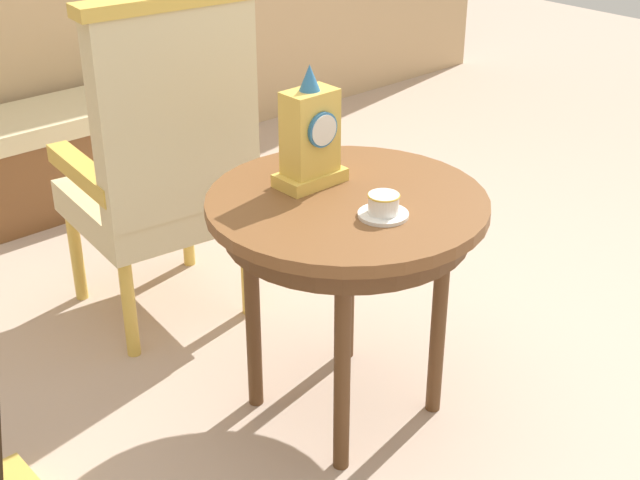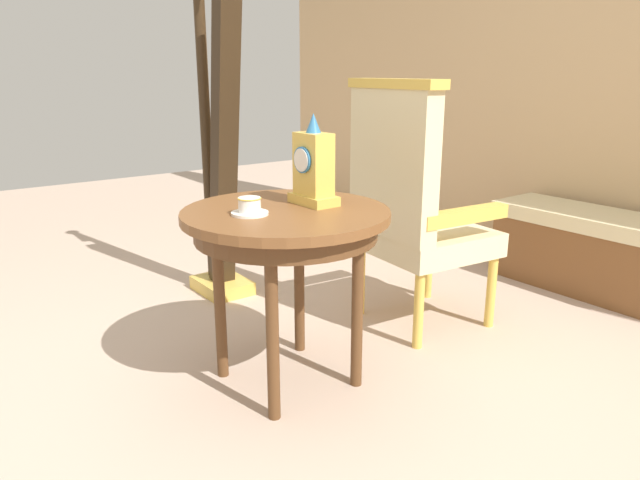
{
  "view_description": "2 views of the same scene",
  "coord_description": "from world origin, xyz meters",
  "px_view_note": "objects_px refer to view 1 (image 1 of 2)",
  "views": [
    {
      "loc": [
        -1.58,
        -1.5,
        1.67
      ],
      "look_at": [
        -0.16,
        0.09,
        0.57
      ],
      "focal_mm": 50.06,
      "sensor_mm": 36.0,
      "label": 1
    },
    {
      "loc": [
        1.63,
        -1.08,
        1.17
      ],
      "look_at": [
        -0.03,
        0.18,
        0.57
      ],
      "focal_mm": 32.85,
      "sensor_mm": 36.0,
      "label": 2
    }
  ],
  "objects_px": {
    "teacup_left": "(383,207)",
    "mantel_clock": "(310,138)",
    "window_bench": "(82,150)",
    "armchair": "(164,160)",
    "side_table": "(347,224)"
  },
  "relations": [
    {
      "from": "mantel_clock",
      "to": "teacup_left",
      "type": "bearing_deg",
      "value": -89.54
    },
    {
      "from": "teacup_left",
      "to": "side_table",
      "type": "bearing_deg",
      "value": 86.0
    },
    {
      "from": "side_table",
      "to": "window_bench",
      "type": "xyz_separation_m",
      "value": [
        0.18,
        1.88,
        -0.39
      ]
    },
    {
      "from": "teacup_left",
      "to": "armchair",
      "type": "relative_size",
      "value": 0.11
    },
    {
      "from": "mantel_clock",
      "to": "window_bench",
      "type": "bearing_deg",
      "value": 83.86
    },
    {
      "from": "side_table",
      "to": "teacup_left",
      "type": "xyz_separation_m",
      "value": [
        -0.01,
        -0.14,
        0.1
      ]
    },
    {
      "from": "teacup_left",
      "to": "mantel_clock",
      "type": "height_order",
      "value": "mantel_clock"
    },
    {
      "from": "side_table",
      "to": "mantel_clock",
      "type": "height_order",
      "value": "mantel_clock"
    },
    {
      "from": "side_table",
      "to": "teacup_left",
      "type": "distance_m",
      "value": 0.18
    },
    {
      "from": "mantel_clock",
      "to": "window_bench",
      "type": "height_order",
      "value": "mantel_clock"
    },
    {
      "from": "teacup_left",
      "to": "window_bench",
      "type": "height_order",
      "value": "teacup_left"
    },
    {
      "from": "side_table",
      "to": "window_bench",
      "type": "bearing_deg",
      "value": 84.66
    },
    {
      "from": "teacup_left",
      "to": "armchair",
      "type": "xyz_separation_m",
      "value": [
        -0.09,
        0.89,
        -0.12
      ]
    },
    {
      "from": "side_table",
      "to": "window_bench",
      "type": "height_order",
      "value": "side_table"
    },
    {
      "from": "side_table",
      "to": "window_bench",
      "type": "distance_m",
      "value": 1.93
    }
  ]
}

